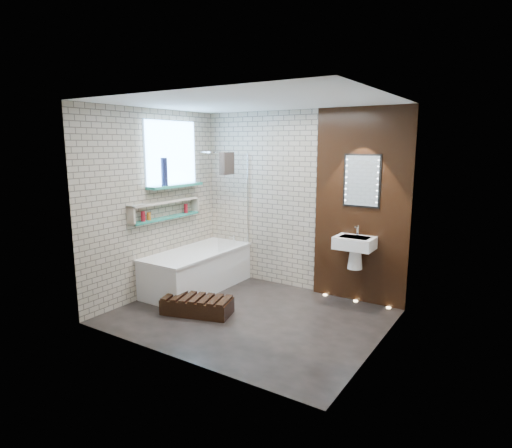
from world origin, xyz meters
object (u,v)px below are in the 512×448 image
Objects in this scene: bathtub at (198,269)px; walnut_step at (197,306)px; bath_screen at (234,202)px; led_mirror at (362,181)px; washbasin at (355,247)px.

bathtub reaches higher than walnut_step.
bath_screen reaches higher than walnut_step.
bath_screen is (0.35, 0.44, 0.99)m from bathtub.
led_mirror is at bearing 10.66° from bath_screen.
bath_screen is 1.89m from washbasin.
washbasin is 0.88m from led_mirror.
walnut_step is (-1.55, -1.37, -0.69)m from washbasin.
bathtub is 2.32m from washbasin.
walnut_step is at bearing -138.44° from washbasin.
bath_screen is 1.70m from walnut_step.
bathtub is 2.00× the size of walnut_step.
bathtub is 3.00× the size of washbasin.
washbasin is 0.83× the size of led_mirror.
walnut_step is (-1.55, -1.53, -1.55)m from led_mirror.
led_mirror is (2.17, 0.78, 1.36)m from bathtub.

